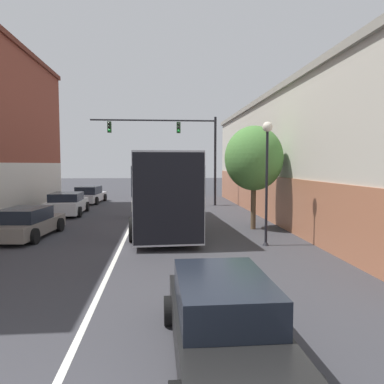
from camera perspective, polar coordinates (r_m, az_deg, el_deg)
name	(u,v)px	position (r m, az deg, el deg)	size (l,w,h in m)	color
lane_center_line	(128,231)	(17.85, -9.68, -5.87)	(0.14, 40.93, 0.01)	silver
building_right_storefront	(329,155)	(23.59, 20.10, 5.31)	(8.25, 28.92, 7.07)	#B7B2A3
bus	(161,186)	(18.57, -4.78, 0.85)	(3.31, 11.19, 3.61)	#B7B7BC
hatchback_foreground	(225,322)	(6.38, 5.01, -19.11)	(1.92, 4.70, 1.29)	black
parked_car_left_near	(89,195)	(31.12, -15.36, -0.45)	(2.27, 4.79, 1.35)	silver
parked_car_left_mid	(27,223)	(17.47, -23.89, -4.37)	(2.32, 4.62, 1.28)	slate
parked_car_left_far	(67,204)	(24.43, -18.49, -1.74)	(2.25, 4.53, 1.36)	silver
traffic_signal_gantry	(178,141)	(28.05, -2.10, 7.83)	(9.28, 0.36, 6.64)	black
street_lamp	(267,165)	(14.50, 11.35, 4.11)	(0.38, 0.38, 4.73)	black
street_tree_near	(254,158)	(18.11, 9.41, 5.06)	(2.80, 2.52, 4.95)	brown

